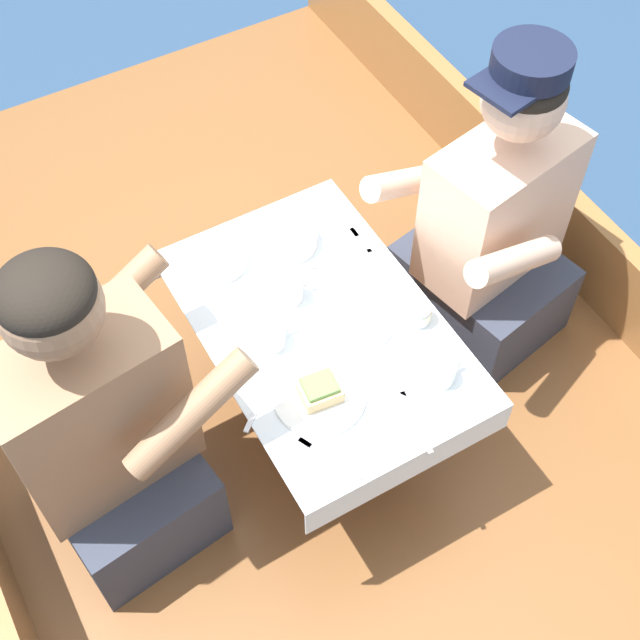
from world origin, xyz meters
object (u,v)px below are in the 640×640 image
at_px(coffee_cup_center, 290,289).
at_px(person_starboard, 492,230).
at_px(tin_can, 418,313).
at_px(coffee_cup_port, 441,372).
at_px(person_port, 104,432).
at_px(coffee_cup_starboard, 270,335).
at_px(sandwich, 319,390).

bearing_deg(coffee_cup_center, person_starboard, -4.48).
xyz_separation_m(person_starboard, tin_can, (-0.36, -0.17, 0.06)).
bearing_deg(coffee_cup_port, person_starboard, 39.99).
relative_size(person_starboard, tin_can, 14.60).
bearing_deg(coffee_cup_center, person_port, -168.34).
distance_m(coffee_cup_starboard, coffee_cup_center, 0.15).
distance_m(person_starboard, coffee_cup_center, 0.61).
distance_m(person_port, coffee_cup_center, 0.57).
bearing_deg(sandwich, coffee_cup_starboard, 97.73).
distance_m(coffee_cup_port, coffee_cup_center, 0.43).
relative_size(person_starboard, coffee_cup_port, 10.05).
xyz_separation_m(sandwich, coffee_cup_center, (0.08, 0.29, 0.00)).
height_order(person_starboard, tin_can, person_starboard).
bearing_deg(person_port, tin_can, -15.01).
relative_size(coffee_cup_starboard, tin_can, 1.58).
bearing_deg(tin_can, coffee_cup_port, -105.77).
height_order(person_starboard, coffee_cup_starboard, person_starboard).
bearing_deg(coffee_cup_starboard, person_starboard, 3.94).
height_order(sandwich, tin_can, sandwich).
distance_m(person_port, tin_can, 0.81).
bearing_deg(coffee_cup_port, person_port, 159.84).
distance_m(person_port, coffee_cup_port, 0.80).
relative_size(person_port, tin_can, 14.75).
distance_m(sandwich, tin_can, 0.33).
relative_size(coffee_cup_port, tin_can, 1.45).
xyz_separation_m(person_starboard, sandwich, (-0.68, -0.24, 0.06)).
relative_size(person_port, sandwich, 9.86).
bearing_deg(coffee_cup_starboard, tin_can, -19.11).
bearing_deg(tin_can, coffee_cup_center, 137.97).
xyz_separation_m(person_port, tin_can, (0.80, -0.10, 0.05)).
distance_m(person_starboard, tin_can, 0.40).
distance_m(sandwich, coffee_cup_center, 0.30).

